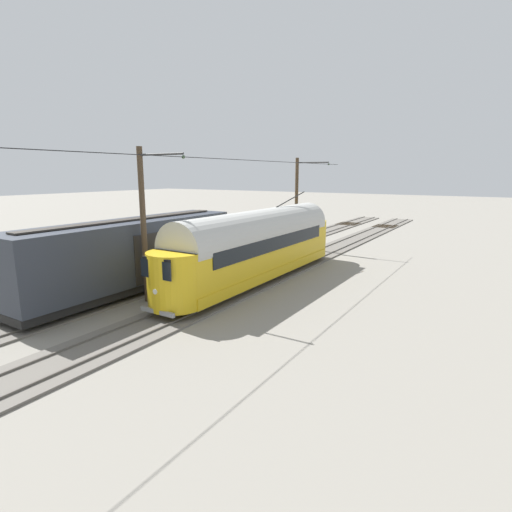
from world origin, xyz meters
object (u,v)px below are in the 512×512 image
Objects in this scene: catenary_pole_foreground at (297,202)px; catenary_pole_mid_near at (144,223)px; vintage_streetcar at (258,244)px; boxcar_adjacent at (132,253)px; spare_tie_stack at (160,260)px; track_end_bumper at (266,246)px.

catenary_pole_foreground and catenary_pole_mid_near have the same top height.
boxcar_adjacent is (4.66, 5.53, -0.09)m from vintage_streetcar.
boxcar_adjacent reaches higher than spare_tie_stack.
catenary_pole_mid_near is at bearing 66.99° from vintage_streetcar.
vintage_streetcar reaches higher than track_end_bumper.
vintage_streetcar is 2.20× the size of catenary_pole_foreground.
track_end_bumper is at bearing -82.55° from catenary_pole_mid_near.
spare_tie_stack is (5.76, 10.38, -3.73)m from catenary_pole_foreground.
boxcar_adjacent is 14.45m from track_end_bumper.
catenary_pole_mid_near is 9.49m from spare_tie_stack.
vintage_streetcar is 10.14m from track_end_bumper.
catenary_pole_mid_near is (0.00, 16.93, 0.00)m from catenary_pole_foreground.
boxcar_adjacent is 1.78× the size of catenary_pole_foreground.
boxcar_adjacent is at bearing 90.01° from track_end_bumper.
vintage_streetcar is at bearing 178.49° from spare_tie_stack.
catenary_pole_mid_near is 4.26× the size of track_end_bumper.
track_end_bumper is at bearing -113.80° from spare_tie_stack.
track_end_bumper is (0.00, -14.34, -1.76)m from boxcar_adjacent.
catenary_pole_foreground is 4.49m from track_end_bumper.
boxcar_adjacent is at bearing -21.90° from catenary_pole_mid_near.
catenary_pole_foreground is at bearing -90.00° from catenary_pole_mid_near.
catenary_pole_foreground is at bearing -96.98° from boxcar_adjacent.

